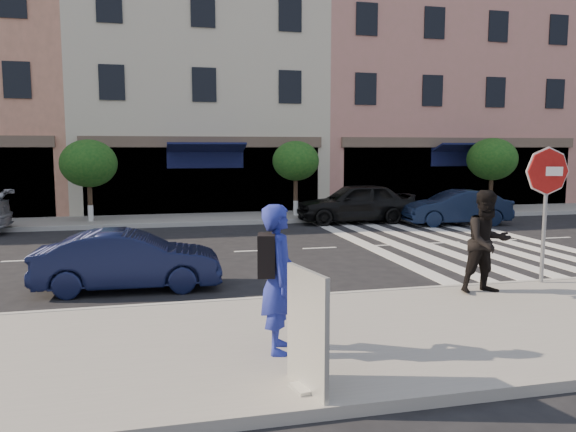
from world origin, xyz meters
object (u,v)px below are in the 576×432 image
(stop_sign, at_px, (547,185))
(walker, at_px, (487,242))
(photographer, at_px, (279,278))
(poster_board, at_px, (308,332))
(car_far_mid, at_px, (355,203))
(car_far_right, at_px, (456,208))
(car_near_mid, at_px, (129,260))

(stop_sign, distance_m, walker, 1.95)
(photographer, distance_m, poster_board, 1.32)
(photographer, relative_size, car_far_mid, 0.44)
(car_far_mid, height_order, car_far_right, car_far_mid)
(poster_board, relative_size, car_near_mid, 0.38)
(photographer, height_order, walker, photographer)
(poster_board, height_order, car_far_mid, car_far_mid)
(walker, bearing_deg, car_near_mid, 157.55)
(walker, xyz_separation_m, car_far_right, (4.98, 9.73, -0.47))
(car_far_mid, bearing_deg, car_far_right, 68.96)
(stop_sign, height_order, poster_board, stop_sign)
(walker, height_order, poster_board, walker)
(car_far_mid, bearing_deg, photographer, -21.95)
(car_near_mid, relative_size, car_far_right, 0.93)
(stop_sign, distance_m, car_far_right, 9.98)
(walker, relative_size, car_far_mid, 0.43)
(walker, bearing_deg, car_far_mid, 80.02)
(walker, bearing_deg, poster_board, -145.16)
(photographer, height_order, car_far_mid, photographer)
(stop_sign, xyz_separation_m, poster_board, (-6.04, -3.83, -1.32))
(stop_sign, xyz_separation_m, car_far_right, (3.39, 9.27, -1.48))
(stop_sign, height_order, car_near_mid, stop_sign)
(car_near_mid, distance_m, car_far_right, 13.72)
(poster_board, height_order, car_near_mid, poster_board)
(car_far_right, bearing_deg, photographer, -34.24)
(poster_board, bearing_deg, photographer, 79.89)
(photographer, bearing_deg, poster_board, -165.23)
(walker, distance_m, car_far_right, 10.94)
(walker, relative_size, poster_board, 1.41)
(car_far_right, bearing_deg, stop_sign, -15.59)
(stop_sign, height_order, photographer, stop_sign)
(walker, xyz_separation_m, car_near_mid, (-6.63, 2.43, -0.52))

